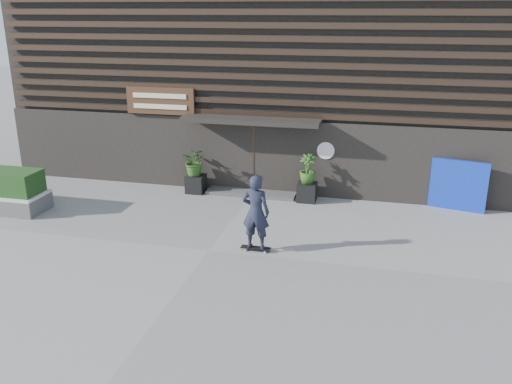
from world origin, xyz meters
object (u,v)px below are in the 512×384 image
(planter_pot_right, at_px, (307,192))
(skateboarder, at_px, (256,212))
(blue_tarp, at_px, (458,185))
(planter_pot_left, at_px, (196,184))

(planter_pot_right, xyz_separation_m, skateboarder, (-0.71, -4.11, 0.77))
(planter_pot_right, relative_size, skateboarder, 0.29)
(blue_tarp, bearing_deg, planter_pot_right, -163.22)
(planter_pot_left, bearing_deg, skateboarder, -53.11)
(planter_pot_left, xyz_separation_m, planter_pot_right, (3.80, 0.00, 0.00))
(skateboarder, bearing_deg, blue_tarp, 39.55)
(planter_pot_right, bearing_deg, skateboarder, -99.85)
(planter_pot_right, height_order, blue_tarp, blue_tarp)
(planter_pot_left, distance_m, blue_tarp, 8.45)
(planter_pot_left, xyz_separation_m, skateboarder, (3.09, -4.11, 0.77))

